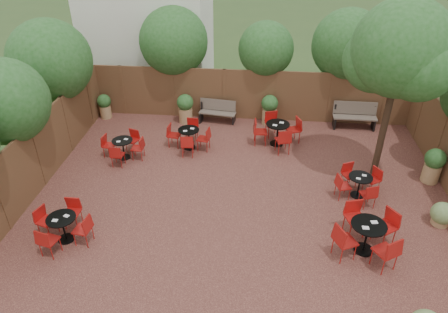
# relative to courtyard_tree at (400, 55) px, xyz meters

# --- Properties ---
(ground) EXTENTS (80.00, 80.00, 0.00)m
(ground) POSITION_rel_courtyard_tree_xyz_m (-4.04, -1.52, -3.84)
(ground) COLOR #354F23
(ground) RESTS_ON ground
(courtyard_paving) EXTENTS (12.00, 10.00, 0.02)m
(courtyard_paving) POSITION_rel_courtyard_tree_xyz_m (-4.04, -1.52, -3.83)
(courtyard_paving) COLOR #3D1C18
(courtyard_paving) RESTS_ON ground
(fence_back) EXTENTS (12.00, 0.08, 2.00)m
(fence_back) POSITION_rel_courtyard_tree_xyz_m (-4.04, 3.48, -2.84)
(fence_back) COLOR brown
(fence_back) RESTS_ON ground
(fence_left) EXTENTS (0.08, 10.00, 2.00)m
(fence_left) POSITION_rel_courtyard_tree_xyz_m (-10.04, -1.52, -2.84)
(fence_left) COLOR brown
(fence_left) RESTS_ON ground
(overhang_foliage) EXTENTS (15.58, 10.93, 2.74)m
(overhang_foliage) POSITION_rel_courtyard_tree_xyz_m (-6.67, 1.28, -1.09)
(overhang_foliage) COLOR #1F501A
(overhang_foliage) RESTS_ON ground
(courtyard_tree) EXTENTS (2.80, 2.70, 5.32)m
(courtyard_tree) POSITION_rel_courtyard_tree_xyz_m (0.00, 0.00, 0.00)
(courtyard_tree) COLOR black
(courtyard_tree) RESTS_ON courtyard_paving
(park_bench_left) EXTENTS (1.44, 0.64, 0.86)m
(park_bench_left) POSITION_rel_courtyard_tree_xyz_m (-5.27, 3.10, -3.38)
(park_bench_left) COLOR brown
(park_bench_left) RESTS_ON courtyard_paving
(park_bench_right) EXTENTS (1.60, 0.54, 0.98)m
(park_bench_right) POSITION_rel_courtyard_tree_xyz_m (-0.13, 3.11, -3.32)
(park_bench_right) COLOR brown
(park_bench_right) RESTS_ON courtyard_paving
(bistro_tables) EXTENTS (9.12, 6.93, 0.95)m
(bistro_tables) POSITION_rel_courtyard_tree_xyz_m (-4.14, -1.03, -3.39)
(bistro_tables) COLOR black
(bistro_tables) RESTS_ON courtyard_paving
(planters) EXTENTS (11.87, 4.01, 1.15)m
(planters) POSITION_rel_courtyard_tree_xyz_m (-3.99, 2.17, -3.22)
(planters) COLOR #A17E50
(planters) RESTS_ON courtyard_paving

